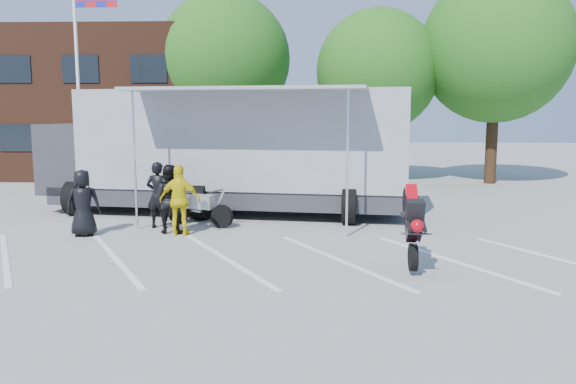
# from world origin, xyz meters

# --- Properties ---
(ground) EXTENTS (100.00, 100.00, 0.00)m
(ground) POSITION_xyz_m (0.00, 0.00, 0.00)
(ground) COLOR gray
(ground) RESTS_ON ground
(parking_bay_lines) EXTENTS (18.09, 13.33, 0.01)m
(parking_bay_lines) POSITION_xyz_m (0.00, 1.00, 0.01)
(parking_bay_lines) COLOR white
(parking_bay_lines) RESTS_ON ground
(office_building) EXTENTS (18.00, 8.00, 7.00)m
(office_building) POSITION_xyz_m (-10.00, 18.00, 3.50)
(office_building) COLOR #4C2618
(office_building) RESTS_ON ground
(flagpole) EXTENTS (1.61, 0.12, 8.00)m
(flagpole) POSITION_xyz_m (-6.24, 10.00, 5.05)
(flagpole) COLOR white
(flagpole) RESTS_ON ground
(tree_left) EXTENTS (6.12, 6.12, 8.64)m
(tree_left) POSITION_xyz_m (-2.00, 16.00, 5.57)
(tree_left) COLOR #382314
(tree_left) RESTS_ON ground
(tree_mid) EXTENTS (5.44, 5.44, 7.68)m
(tree_mid) POSITION_xyz_m (5.00, 15.00, 4.94)
(tree_mid) COLOR #382314
(tree_mid) RESTS_ON ground
(tree_right) EXTENTS (6.46, 6.46, 9.12)m
(tree_right) POSITION_xyz_m (10.00, 14.50, 5.88)
(tree_right) COLOR #382314
(tree_right) RESTS_ON ground
(transporter_truck) EXTENTS (12.50, 7.26, 3.77)m
(transporter_truck) POSITION_xyz_m (-0.49, 6.52, 0.00)
(transporter_truck) COLOR #94959C
(transporter_truck) RESTS_ON ground
(parked_motorcycle) EXTENTS (2.24, 1.51, 1.12)m
(parked_motorcycle) POSITION_xyz_m (-1.06, 4.57, 0.00)
(parked_motorcycle) COLOR silver
(parked_motorcycle) RESTS_ON ground
(stunt_bike_rider) EXTENTS (0.77, 1.55, 1.80)m
(stunt_bike_rider) POSITION_xyz_m (3.97, 0.57, 0.00)
(stunt_bike_rider) COLOR black
(stunt_bike_rider) RESTS_ON ground
(spectator_leather_a) EXTENTS (0.94, 0.74, 1.69)m
(spectator_leather_a) POSITION_xyz_m (-3.72, 3.15, 0.84)
(spectator_leather_a) COLOR black
(spectator_leather_a) RESTS_ON ground
(spectator_leather_b) EXTENTS (0.72, 0.53, 1.80)m
(spectator_leather_b) POSITION_xyz_m (-2.09, 4.19, 0.90)
(spectator_leather_b) COLOR black
(spectator_leather_b) RESTS_ON ground
(spectator_leather_c) EXTENTS (0.92, 0.75, 1.78)m
(spectator_leather_c) POSITION_xyz_m (-1.65, 3.60, 0.89)
(spectator_leather_c) COLOR black
(spectator_leather_c) RESTS_ON ground
(spectator_hivis) EXTENTS (1.08, 0.51, 1.80)m
(spectator_hivis) POSITION_xyz_m (-1.30, 3.32, 0.90)
(spectator_hivis) COLOR yellow
(spectator_hivis) RESTS_ON ground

